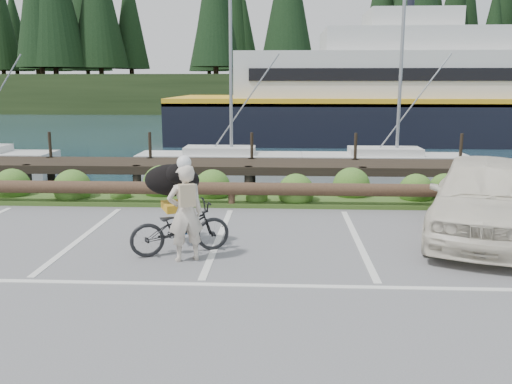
# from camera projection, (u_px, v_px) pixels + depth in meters

# --- Properties ---
(ground) EXTENTS (72.00, 72.00, 0.00)m
(ground) POSITION_uv_depth(u_px,v_px,m) (204.00, 275.00, 8.28)
(ground) COLOR #5F5F61
(harbor_backdrop) EXTENTS (170.00, 160.00, 30.00)m
(harbor_backdrop) POSITION_uv_depth(u_px,v_px,m) (278.00, 101.00, 85.09)
(harbor_backdrop) COLOR #1A3240
(harbor_backdrop) RESTS_ON ground
(vegetation_strip) EXTENTS (34.00, 1.60, 0.10)m
(vegetation_strip) POSITION_uv_depth(u_px,v_px,m) (234.00, 199.00, 13.46)
(vegetation_strip) COLOR #3D5B21
(vegetation_strip) RESTS_ON ground
(log_rail) EXTENTS (32.00, 0.30, 0.60)m
(log_rail) POSITION_uv_depth(u_px,v_px,m) (232.00, 207.00, 12.79)
(log_rail) COLOR #443021
(log_rail) RESTS_ON ground
(bicycle) EXTENTS (1.82, 1.25, 0.91)m
(bicycle) POSITION_uv_depth(u_px,v_px,m) (180.00, 228.00, 9.26)
(bicycle) COLOR black
(bicycle) RESTS_ON ground
(cyclist) EXTENTS (0.69, 0.59, 1.61)m
(cyclist) POSITION_uv_depth(u_px,v_px,m) (185.00, 213.00, 8.82)
(cyclist) COLOR beige
(cyclist) RESTS_ON ground
(dog) EXTENTS (0.84, 1.09, 0.57)m
(dog) POSITION_uv_depth(u_px,v_px,m) (172.00, 180.00, 9.62)
(dog) COLOR black
(dog) RESTS_ON bicycle
(parked_car) EXTENTS (3.34, 4.98, 1.57)m
(parked_car) POSITION_uv_depth(u_px,v_px,m) (484.00, 197.00, 10.14)
(parked_car) COLOR silver
(parked_car) RESTS_ON ground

